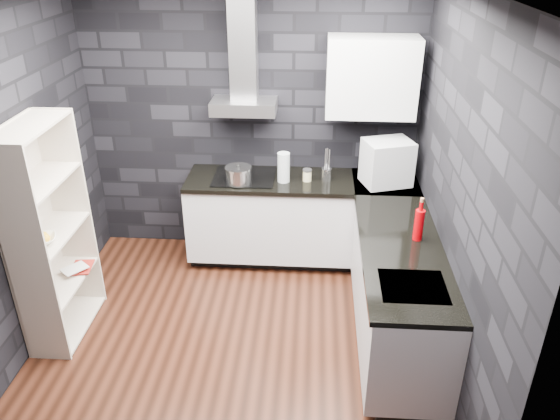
# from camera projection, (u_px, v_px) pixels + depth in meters

# --- Properties ---
(ground) EXTENTS (3.20, 3.20, 0.00)m
(ground) POSITION_uv_depth(u_px,v_px,m) (234.00, 341.00, 4.49)
(ground) COLOR #3B1B11
(wall_back) EXTENTS (3.20, 0.05, 2.70)m
(wall_back) POSITION_uv_depth(u_px,v_px,m) (252.00, 122.00, 5.31)
(wall_back) COLOR black
(wall_back) RESTS_ON ground
(wall_front) EXTENTS (3.20, 0.05, 2.70)m
(wall_front) POSITION_uv_depth(u_px,v_px,m) (171.00, 352.00, 2.43)
(wall_front) COLOR black
(wall_front) RESTS_ON ground
(wall_left) EXTENTS (0.05, 3.20, 2.70)m
(wall_left) POSITION_uv_depth(u_px,v_px,m) (5.00, 187.00, 3.96)
(wall_left) COLOR black
(wall_left) RESTS_ON ground
(wall_right) EXTENTS (0.05, 3.20, 2.70)m
(wall_right) POSITION_uv_depth(u_px,v_px,m) (459.00, 201.00, 3.77)
(wall_right) COLOR black
(wall_right) RESTS_ON ground
(toekick_back) EXTENTS (2.18, 0.50, 0.10)m
(toekick_back) POSITION_uv_depth(u_px,v_px,m) (300.00, 253.00, 5.62)
(toekick_back) COLOR black
(toekick_back) RESTS_ON ground
(toekick_right) EXTENTS (0.50, 1.78, 0.10)m
(toekick_right) POSITION_uv_depth(u_px,v_px,m) (397.00, 336.00, 4.47)
(toekick_right) COLOR black
(toekick_right) RESTS_ON ground
(counter_back_cab) EXTENTS (2.20, 0.60, 0.76)m
(counter_back_cab) POSITION_uv_depth(u_px,v_px,m) (301.00, 218.00, 5.39)
(counter_back_cab) COLOR silver
(counter_back_cab) RESTS_ON ground
(counter_right_cab) EXTENTS (0.60, 1.80, 0.76)m
(counter_right_cab) POSITION_uv_depth(u_px,v_px,m) (398.00, 293.00, 4.28)
(counter_right_cab) COLOR silver
(counter_right_cab) RESTS_ON ground
(counter_back_top) EXTENTS (2.20, 0.62, 0.04)m
(counter_back_top) POSITION_uv_depth(u_px,v_px,m) (302.00, 181.00, 5.20)
(counter_back_top) COLOR black
(counter_back_top) RESTS_ON counter_back_cab
(counter_right_top) EXTENTS (0.62, 1.80, 0.04)m
(counter_right_top) POSITION_uv_depth(u_px,v_px,m) (402.00, 249.00, 4.09)
(counter_right_top) COLOR black
(counter_right_top) RESTS_ON counter_right_cab
(counter_corner_top) EXTENTS (0.62, 0.62, 0.04)m
(counter_corner_top) POSITION_uv_depth(u_px,v_px,m) (386.00, 183.00, 5.16)
(counter_corner_top) COLOR black
(counter_corner_top) RESTS_ON counter_right_cab
(hood_body) EXTENTS (0.60, 0.34, 0.12)m
(hood_body) POSITION_uv_depth(u_px,v_px,m) (244.00, 106.00, 5.04)
(hood_body) COLOR #A5A5A9
(hood_body) RESTS_ON wall_back
(hood_chimney) EXTENTS (0.24, 0.20, 0.90)m
(hood_chimney) POSITION_uv_depth(u_px,v_px,m) (243.00, 48.00, 4.87)
(hood_chimney) COLOR #A5A5A9
(hood_chimney) RESTS_ON hood_body
(upper_cabinet) EXTENTS (0.80, 0.35, 0.70)m
(upper_cabinet) POSITION_uv_depth(u_px,v_px,m) (372.00, 77.00, 4.83)
(upper_cabinet) COLOR silver
(upper_cabinet) RESTS_ON wall_back
(cooktop) EXTENTS (0.58, 0.50, 0.01)m
(cooktop) POSITION_uv_depth(u_px,v_px,m) (244.00, 177.00, 5.22)
(cooktop) COLOR black
(cooktop) RESTS_ON counter_back_top
(sink_rim) EXTENTS (0.44, 0.40, 0.01)m
(sink_rim) POSITION_uv_depth(u_px,v_px,m) (413.00, 287.00, 3.64)
(sink_rim) COLOR #A5A5A9
(sink_rim) RESTS_ON counter_right_top
(pot) EXTENTS (0.30, 0.30, 0.14)m
(pot) POSITION_uv_depth(u_px,v_px,m) (239.00, 176.00, 5.06)
(pot) COLOR silver
(pot) RESTS_ON cooktop
(glass_vase) EXTENTS (0.14, 0.14, 0.28)m
(glass_vase) POSITION_uv_depth(u_px,v_px,m) (284.00, 167.00, 5.08)
(glass_vase) COLOR silver
(glass_vase) RESTS_ON counter_back_top
(storage_jar) EXTENTS (0.09, 0.09, 0.10)m
(storage_jar) POSITION_uv_depth(u_px,v_px,m) (307.00, 176.00, 5.14)
(storage_jar) COLOR beige
(storage_jar) RESTS_ON counter_back_top
(utensil_crock) EXTENTS (0.11, 0.11, 0.12)m
(utensil_crock) POSITION_uv_depth(u_px,v_px,m) (326.00, 174.00, 5.14)
(utensil_crock) COLOR silver
(utensil_crock) RESTS_ON counter_back_top
(appliance_garage) EXTENTS (0.49, 0.44, 0.41)m
(appliance_garage) POSITION_uv_depth(u_px,v_px,m) (387.00, 162.00, 4.97)
(appliance_garage) COLOR #BABDC3
(appliance_garage) RESTS_ON counter_back_top
(red_bottle) EXTENTS (0.09, 0.09, 0.25)m
(red_bottle) POSITION_uv_depth(u_px,v_px,m) (419.00, 225.00, 4.13)
(red_bottle) COLOR #A00006
(red_bottle) RESTS_ON counter_right_top
(bookshelf) EXTENTS (0.34, 0.80, 1.80)m
(bookshelf) POSITION_uv_depth(u_px,v_px,m) (51.00, 235.00, 4.25)
(bookshelf) COLOR beige
(bookshelf) RESTS_ON ground
(fruit_bowl) EXTENTS (0.27, 0.27, 0.05)m
(fruit_bowl) POSITION_uv_depth(u_px,v_px,m) (42.00, 240.00, 4.11)
(fruit_bowl) COLOR white
(fruit_bowl) RESTS_ON bookshelf
(book_red) EXTENTS (0.17, 0.04, 0.23)m
(book_red) POSITION_uv_depth(u_px,v_px,m) (69.00, 258.00, 4.57)
(book_red) COLOR maroon
(book_red) RESTS_ON bookshelf
(book_second) EXTENTS (0.12, 0.11, 0.20)m
(book_second) POSITION_uv_depth(u_px,v_px,m) (69.00, 256.00, 4.54)
(book_second) COLOR #B2B2B2
(book_second) RESTS_ON bookshelf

